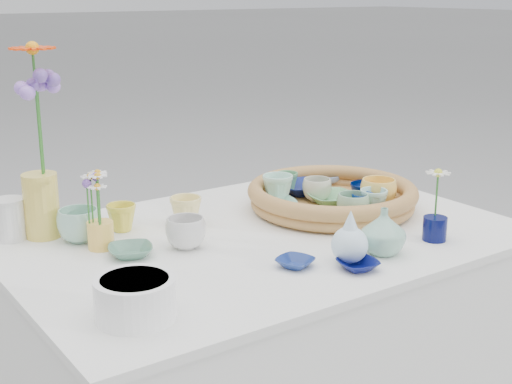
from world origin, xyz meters
TOP-DOWN VIEW (x-y plane):
  - wicker_tray at (0.28, 0.05)m, footprint 0.47×0.47m
  - tray_ceramic_0 at (0.27, 0.18)m, footprint 0.16×0.16m
  - tray_ceramic_1 at (0.43, 0.07)m, footprint 0.11×0.11m
  - tray_ceramic_2 at (0.37, -0.04)m, footprint 0.11×0.11m
  - tray_ceramic_3 at (0.27, 0.05)m, footprint 0.16×0.16m
  - tray_ceramic_4 at (0.24, -0.08)m, footprint 0.09×0.09m
  - tray_ceramic_5 at (0.12, 0.10)m, footprint 0.14×0.14m
  - tray_ceramic_6 at (0.16, 0.15)m, footprint 0.09×0.09m
  - tray_ceramic_7 at (0.26, 0.10)m, footprint 0.10×0.10m
  - tray_ceramic_8 at (0.41, 0.23)m, footprint 0.11×0.11m
  - tray_ceramic_9 at (0.28, -0.07)m, footprint 0.08×0.08m
  - tray_ceramic_10 at (0.12, -0.02)m, footprint 0.11×0.11m
  - tray_ceramic_11 at (0.31, -0.09)m, footprint 0.08×0.08m
  - tray_ceramic_12 at (0.25, 0.22)m, footprint 0.07×0.07m
  - loose_ceramic_0 at (-0.28, 0.22)m, footprint 0.10×0.10m
  - loose_ceramic_1 at (-0.12, 0.16)m, footprint 0.09×0.09m
  - loose_ceramic_2 at (-0.34, 0.04)m, footprint 0.13×0.13m
  - loose_ceramic_3 at (-0.21, 0.02)m, footprint 0.11×0.11m
  - loose_ceramic_4 at (-0.06, -0.23)m, footprint 0.10×0.10m
  - loose_ceramic_5 at (-0.40, 0.21)m, footprint 0.14×0.14m
  - loose_ceramic_6 at (0.04, -0.32)m, footprint 0.10×0.10m
  - fluted_bowl at (-0.47, -0.26)m, footprint 0.18×0.18m
  - bud_vase_paleblue at (0.05, -0.28)m, footprint 0.11×0.11m
  - bud_vase_seafoam at (0.15, -0.28)m, footprint 0.11×0.11m
  - bud_vase_cobalt at (0.32, -0.28)m, footprint 0.06×0.06m
  - single_daisy at (0.34, -0.27)m, footprint 0.08×0.08m
  - tall_vase_yellow at (-0.46, 0.29)m, footprint 0.09×0.09m
  - gerbera at (-0.45, 0.28)m, footprint 0.16×0.16m
  - hydrangea at (-0.44, 0.30)m, footprint 0.10×0.10m
  - white_pitcher at (-0.53, 0.32)m, footprint 0.13×0.12m
  - daisy_cup at (-0.37, 0.13)m, footprint 0.06×0.06m
  - daisy_posy at (-0.39, 0.12)m, footprint 0.09×0.09m

SIDE VIEW (x-z plane):
  - loose_ceramic_4 at x=-0.06m, z-range 0.77..0.78m
  - loose_ceramic_6 at x=0.04m, z-range 0.77..0.79m
  - loose_ceramic_2 at x=-0.34m, z-range 0.77..0.79m
  - tray_ceramic_10 at x=0.12m, z-range 0.78..0.81m
  - bud_vase_cobalt at x=0.32m, z-range 0.77..0.82m
  - tray_ceramic_5 at x=0.12m, z-range 0.78..0.81m
  - tray_ceramic_8 at x=0.41m, z-range 0.78..0.81m
  - tray_ceramic_1 at x=0.43m, z-range 0.78..0.81m
  - daisy_cup at x=-0.37m, z-range 0.77..0.83m
  - tray_ceramic_3 at x=0.27m, z-range 0.78..0.81m
  - tray_ceramic_0 at x=0.27m, z-range 0.78..0.82m
  - loose_ceramic_0 at x=-0.28m, z-range 0.77..0.84m
  - loose_ceramic_3 at x=-0.21m, z-range 0.77..0.84m
  - wicker_tray at x=0.28m, z-range 0.77..0.84m
  - loose_ceramic_1 at x=-0.12m, z-range 0.77..0.84m
  - fluted_bowl at x=-0.47m, z-range 0.77..0.85m
  - loose_ceramic_5 at x=-0.40m, z-range 0.77..0.85m
  - tray_ceramic_9 at x=0.28m, z-range 0.78..0.84m
  - tray_ceramic_12 at x=0.25m, z-range 0.78..0.84m
  - tray_ceramic_7 at x=0.26m, z-range 0.78..0.85m
  - tray_ceramic_4 at x=0.24m, z-range 0.78..0.85m
  - white_pitcher at x=-0.53m, z-range 0.77..0.87m
  - tray_ceramic_11 at x=0.31m, z-range 0.78..0.85m
  - bud_vase_seafoam at x=0.15m, z-range 0.77..0.88m
  - tray_ceramic_2 at x=0.37m, z-range 0.78..0.86m
  - tray_ceramic_6 at x=0.16m, z-range 0.78..0.86m
  - bud_vase_paleblue at x=0.05m, z-range 0.77..0.89m
  - tall_vase_yellow at x=-0.46m, z-range 0.77..0.93m
  - single_daisy at x=0.34m, z-range 0.81..0.94m
  - daisy_posy at x=-0.39m, z-range 0.83..0.97m
  - hydrangea at x=-0.44m, z-range 0.88..1.18m
  - gerbera at x=-0.45m, z-range 0.92..1.24m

